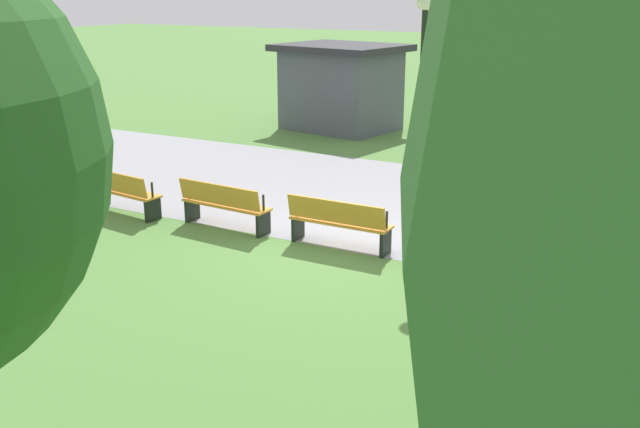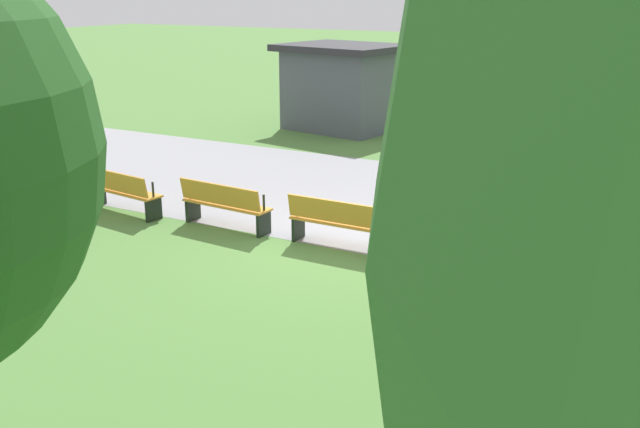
{
  "view_description": "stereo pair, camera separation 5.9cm",
  "coord_description": "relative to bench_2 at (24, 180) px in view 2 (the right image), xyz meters",
  "views": [
    {
      "loc": [
        5.19,
        -10.41,
        4.27
      ],
      "look_at": [
        0.0,
        -0.74,
        0.8
      ],
      "focal_mm": 40.19,
      "sensor_mm": 36.0,
      "label": 1
    },
    {
      "loc": [
        5.24,
        -10.38,
        4.27
      ],
      "look_at": [
        0.0,
        -0.74,
        0.8
      ],
      "focal_mm": 40.19,
      "sensor_mm": 36.0,
      "label": 2
    }
  ],
  "objects": [
    {
      "name": "ground_plane",
      "position": [
        6.97,
        0.74,
        -0.47
      ],
      "size": [
        120.0,
        120.0,
        0.0
      ],
      "primitive_type": "plane",
      "color": "#54843D"
    },
    {
      "name": "path_paving",
      "position": [
        6.97,
        3.78,
        -0.47
      ],
      "size": [
        37.65,
        6.36,
        0.01
      ],
      "primitive_type": "cube",
      "color": "#939399",
      "rests_on": "ground"
    },
    {
      "name": "bench_2",
      "position": [
        0.0,
        0.0,
        0.0
      ],
      "size": [
        1.86,
        0.81,
        0.89
      ],
      "rotation": [
        0.0,
        0.0,
        -0.19
      ],
      "color": "orange",
      "rests_on": "ground"
    },
    {
      "name": "bench_3",
      "position": [
        2.31,
        0.37,
        0.0
      ],
      "size": [
        1.85,
        0.7,
        0.89
      ],
      "rotation": [
        0.0,
        0.0,
        -0.13
      ],
      "color": "orange",
      "rests_on": "ground"
    },
    {
      "name": "bench_4",
      "position": [
        4.63,
        0.59,
        0.0
      ],
      "size": [
        1.83,
        0.59,
        0.89
      ],
      "rotation": [
        0.0,
        0.0,
        -0.06
      ],
      "color": "orange",
      "rests_on": "ground"
    },
    {
      "name": "bench_5",
      "position": [
        6.97,
        0.67,
        0.0
      ],
      "size": [
        1.81,
        0.47,
        0.89
      ],
      "color": "orange",
      "rests_on": "ground"
    },
    {
      "name": "bench_6",
      "position": [
        9.3,
        0.59,
        0.0
      ],
      "size": [
        1.83,
        0.59,
        0.89
      ],
      "rotation": [
        0.0,
        0.0,
        0.06
      ],
      "color": "orange",
      "rests_on": "ground"
    },
    {
      "name": "bench_7",
      "position": [
        11.63,
        0.37,
        0.0
      ],
      "size": [
        1.85,
        0.7,
        0.89
      ],
      "rotation": [
        0.0,
        0.0,
        0.13
      ],
      "color": "orange",
      "rests_on": "ground"
    },
    {
      "name": "lamp_post",
      "position": [
        8.13,
        1.29,
        2.46
      ],
      "size": [
        0.32,
        0.32,
        4.26
      ],
      "color": "black",
      "rests_on": "ground"
    },
    {
      "name": "kiosk",
      "position": [
        2.1,
        10.43,
        0.87
      ],
      "size": [
        4.09,
        3.55,
        2.62
      ],
      "rotation": [
        0.0,
        0.0,
        -0.18
      ],
      "color": "#4C515B",
      "rests_on": "ground"
    }
  ]
}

